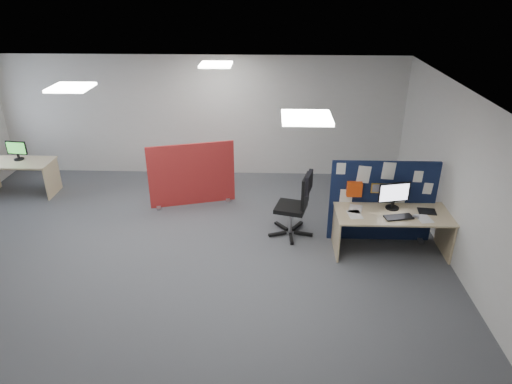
{
  "coord_description": "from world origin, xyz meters",
  "views": [
    {
      "loc": [
        1.57,
        -6.37,
        4.24
      ],
      "look_at": [
        1.34,
        0.38,
        1.0
      ],
      "focal_mm": 32.0,
      "sensor_mm": 36.0,
      "label": 1
    }
  ],
  "objects_px": {
    "main_desk": "(391,221)",
    "second_desk": "(20,169)",
    "office_chair": "(298,201)",
    "red_divider": "(192,175)",
    "navy_divider": "(381,201)",
    "monitor_main": "(394,194)",
    "monitor_second": "(17,150)"
  },
  "relations": [
    {
      "from": "main_desk",
      "to": "monitor_second",
      "type": "bearing_deg",
      "value": 164.17
    },
    {
      "from": "red_divider",
      "to": "office_chair",
      "type": "height_order",
      "value": "red_divider"
    },
    {
      "from": "main_desk",
      "to": "second_desk",
      "type": "height_order",
      "value": "same"
    },
    {
      "from": "monitor_main",
      "to": "office_chair",
      "type": "xyz_separation_m",
      "value": [
        -1.54,
        0.32,
        -0.3
      ]
    },
    {
      "from": "navy_divider",
      "to": "office_chair",
      "type": "distance_m",
      "value": 1.4
    },
    {
      "from": "second_desk",
      "to": "monitor_second",
      "type": "xyz_separation_m",
      "value": [
        -0.01,
        0.08,
        0.41
      ]
    },
    {
      "from": "monitor_main",
      "to": "monitor_second",
      "type": "xyz_separation_m",
      "value": [
        -7.29,
        1.94,
        -0.03
      ]
    },
    {
      "from": "second_desk",
      "to": "red_divider",
      "type": "bearing_deg",
      "value": -5.84
    },
    {
      "from": "monitor_main",
      "to": "second_desk",
      "type": "xyz_separation_m",
      "value": [
        -7.28,
        1.87,
        -0.44
      ]
    },
    {
      "from": "second_desk",
      "to": "monitor_second",
      "type": "bearing_deg",
      "value": 97.13
    },
    {
      "from": "main_desk",
      "to": "monitor_main",
      "type": "distance_m",
      "value": 0.44
    },
    {
      "from": "navy_divider",
      "to": "red_divider",
      "type": "bearing_deg",
      "value": 160.01
    },
    {
      "from": "monitor_second",
      "to": "main_desk",
      "type": "bearing_deg",
      "value": -9.21
    },
    {
      "from": "second_desk",
      "to": "monitor_second",
      "type": "relative_size",
      "value": 3.2
    },
    {
      "from": "office_chair",
      "to": "red_divider",
      "type": "bearing_deg",
      "value": 165.27
    },
    {
      "from": "main_desk",
      "to": "monitor_second",
      "type": "relative_size",
      "value": 4.19
    },
    {
      "from": "office_chair",
      "to": "second_desk",
      "type": "bearing_deg",
      "value": 179.96
    },
    {
      "from": "second_desk",
      "to": "navy_divider",
      "type": "bearing_deg",
      "value": -12.87
    },
    {
      "from": "main_desk",
      "to": "office_chair",
      "type": "height_order",
      "value": "office_chair"
    },
    {
      "from": "red_divider",
      "to": "monitor_second",
      "type": "xyz_separation_m",
      "value": [
        -3.7,
        0.45,
        0.32
      ]
    },
    {
      "from": "monitor_second",
      "to": "office_chair",
      "type": "bearing_deg",
      "value": -9.19
    },
    {
      "from": "second_desk",
      "to": "monitor_second",
      "type": "height_order",
      "value": "monitor_second"
    },
    {
      "from": "navy_divider",
      "to": "red_divider",
      "type": "distance_m",
      "value": 3.67
    },
    {
      "from": "monitor_main",
      "to": "main_desk",
      "type": "bearing_deg",
      "value": -111.13
    },
    {
      "from": "red_divider",
      "to": "second_desk",
      "type": "xyz_separation_m",
      "value": [
        -3.69,
        0.38,
        -0.09
      ]
    },
    {
      "from": "main_desk",
      "to": "monitor_main",
      "type": "bearing_deg",
      "value": 81.27
    },
    {
      "from": "main_desk",
      "to": "red_divider",
      "type": "distance_m",
      "value": 3.91
    },
    {
      "from": "navy_divider",
      "to": "second_desk",
      "type": "height_order",
      "value": "navy_divider"
    },
    {
      "from": "main_desk",
      "to": "second_desk",
      "type": "distance_m",
      "value": 7.53
    },
    {
      "from": "navy_divider",
      "to": "monitor_main",
      "type": "height_order",
      "value": "navy_divider"
    },
    {
      "from": "monitor_main",
      "to": "red_divider",
      "type": "height_order",
      "value": "red_divider"
    },
    {
      "from": "monitor_main",
      "to": "red_divider",
      "type": "relative_size",
      "value": 0.32
    }
  ]
}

